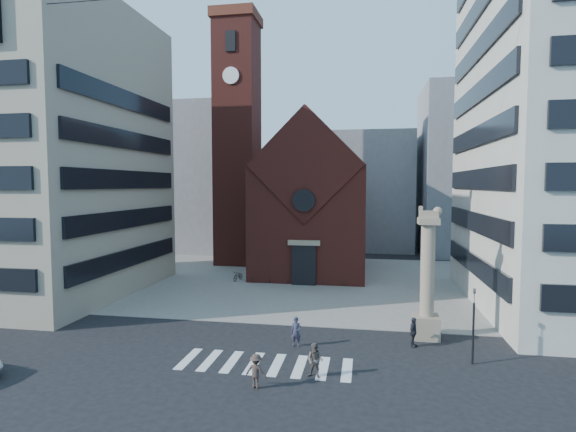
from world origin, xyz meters
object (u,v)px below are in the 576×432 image
object	(u,v)px
lion_column	(427,286)
pedestrian_0	(296,332)
pedestrian_1	(315,360)
traffic_light	(473,324)
scooter_0	(238,276)
pedestrian_2	(413,332)

from	to	relation	value
lion_column	pedestrian_0	xyz separation A→B (m)	(-8.19, -2.95, -2.54)
lion_column	pedestrian_1	distance (m)	10.08
traffic_light	pedestrian_1	size ratio (longest dim) A/B	2.36
pedestrian_0	pedestrian_1	world-z (taller)	pedestrian_0
lion_column	pedestrian_1	bearing A→B (deg)	-131.87
traffic_light	scooter_0	distance (m)	26.81
pedestrian_0	pedestrian_1	distance (m)	4.63
pedestrian_1	traffic_light	bearing A→B (deg)	34.41
lion_column	traffic_light	world-z (taller)	lion_column
pedestrian_0	scooter_0	size ratio (longest dim) A/B	0.97
scooter_0	pedestrian_0	bearing A→B (deg)	-52.29
pedestrian_0	pedestrian_2	distance (m)	7.27
pedestrian_0	pedestrian_1	bearing A→B (deg)	-64.89
pedestrian_1	lion_column	bearing A→B (deg)	61.55
pedestrian_0	scooter_0	xyz separation A→B (m)	(-8.90, 17.71, -0.37)
lion_column	pedestrian_2	xyz separation A→B (m)	(-1.01, -1.79, -2.53)
traffic_light	pedestrian_0	bearing A→B (deg)	174.10
traffic_light	scooter_0	xyz separation A→B (m)	(-19.07, 18.76, -1.74)
pedestrian_2	lion_column	bearing A→B (deg)	-6.98
traffic_light	pedestrian_2	bearing A→B (deg)	143.57
pedestrian_0	scooter_0	distance (m)	19.82
pedestrian_2	scooter_0	size ratio (longest dim) A/B	0.98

